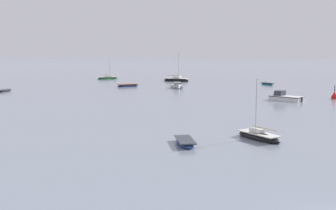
{
  "coord_description": "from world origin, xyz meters",
  "views": [
    {
      "loc": [
        -3.19,
        -18.51,
        7.63
      ],
      "look_at": [
        -18.49,
        35.64,
        0.32
      ],
      "focal_mm": 44.95,
      "sensor_mm": 36.0,
      "label": 1
    }
  ],
  "objects_px": {
    "rowboat_moored_0": "(267,84)",
    "rowboat_moored_3": "(4,91)",
    "motorboat_moored_0": "(177,87)",
    "channel_buoy": "(334,96)",
    "rowboat_moored_4": "(128,86)",
    "sailboat_moored_2": "(108,78)",
    "rowboat_moored_5": "(185,142)",
    "sailboat_moored_0": "(176,80)",
    "sailboat_moored_1": "(259,136)",
    "motorboat_moored_3": "(281,98)"
  },
  "relations": [
    {
      "from": "sailboat_moored_0",
      "to": "sailboat_moored_1",
      "type": "bearing_deg",
      "value": -57.29
    },
    {
      "from": "motorboat_moored_0",
      "to": "channel_buoy",
      "type": "xyz_separation_m",
      "value": [
        28.69,
        -11.24,
        0.16
      ]
    },
    {
      "from": "rowboat_moored_5",
      "to": "channel_buoy",
      "type": "xyz_separation_m",
      "value": [
        15.2,
        38.18,
        0.29
      ]
    },
    {
      "from": "sailboat_moored_1",
      "to": "rowboat_moored_5",
      "type": "distance_m",
      "value": 6.79
    },
    {
      "from": "rowboat_moored_4",
      "to": "motorboat_moored_3",
      "type": "bearing_deg",
      "value": -72.03
    },
    {
      "from": "rowboat_moored_3",
      "to": "channel_buoy",
      "type": "xyz_separation_m",
      "value": [
        58.08,
        4.23,
        0.31
      ]
    },
    {
      "from": "rowboat_moored_0",
      "to": "rowboat_moored_4",
      "type": "height_order",
      "value": "rowboat_moored_4"
    },
    {
      "from": "rowboat_moored_4",
      "to": "channel_buoy",
      "type": "height_order",
      "value": "channel_buoy"
    },
    {
      "from": "sailboat_moored_0",
      "to": "rowboat_moored_3",
      "type": "xyz_separation_m",
      "value": [
        -24.14,
        -34.8,
        -0.18
      ]
    },
    {
      "from": "sailboat_moored_1",
      "to": "rowboat_moored_3",
      "type": "bearing_deg",
      "value": 11.66
    },
    {
      "from": "motorboat_moored_0",
      "to": "rowboat_moored_3",
      "type": "xyz_separation_m",
      "value": [
        -29.39,
        -15.48,
        -0.14
      ]
    },
    {
      "from": "rowboat_moored_3",
      "to": "rowboat_moored_4",
      "type": "height_order",
      "value": "rowboat_moored_4"
    },
    {
      "from": "sailboat_moored_0",
      "to": "sailboat_moored_2",
      "type": "height_order",
      "value": "sailboat_moored_0"
    },
    {
      "from": "sailboat_moored_1",
      "to": "rowboat_moored_5",
      "type": "xyz_separation_m",
      "value": [
        -5.66,
        -3.75,
        -0.07
      ]
    },
    {
      "from": "sailboat_moored_0",
      "to": "rowboat_moored_3",
      "type": "relative_size",
      "value": 2.1
    },
    {
      "from": "motorboat_moored_0",
      "to": "channel_buoy",
      "type": "distance_m",
      "value": 30.81
    },
    {
      "from": "motorboat_moored_0",
      "to": "sailboat_moored_2",
      "type": "height_order",
      "value": "sailboat_moored_2"
    },
    {
      "from": "motorboat_moored_3",
      "to": "motorboat_moored_0",
      "type": "bearing_deg",
      "value": -6.69
    },
    {
      "from": "rowboat_moored_0",
      "to": "rowboat_moored_3",
      "type": "xyz_separation_m",
      "value": [
        -46.57,
        -29.69,
        -0.01
      ]
    },
    {
      "from": "sailboat_moored_1",
      "to": "sailboat_moored_2",
      "type": "distance_m",
      "value": 80.7
    },
    {
      "from": "rowboat_moored_0",
      "to": "motorboat_moored_0",
      "type": "xyz_separation_m",
      "value": [
        -17.18,
        -14.21,
        0.13
      ]
    },
    {
      "from": "sailboat_moored_0",
      "to": "rowboat_moored_5",
      "type": "bearing_deg",
      "value": -62.63
    },
    {
      "from": "rowboat_moored_0",
      "to": "sailboat_moored_1",
      "type": "height_order",
      "value": "sailboat_moored_1"
    },
    {
      "from": "motorboat_moored_0",
      "to": "rowboat_moored_4",
      "type": "relative_size",
      "value": 1.2
    },
    {
      "from": "motorboat_moored_3",
      "to": "channel_buoy",
      "type": "xyz_separation_m",
      "value": [
        8.05,
        4.06,
        0.13
      ]
    },
    {
      "from": "rowboat_moored_0",
      "to": "sailboat_moored_0",
      "type": "bearing_deg",
      "value": -141.02
    },
    {
      "from": "sailboat_moored_2",
      "to": "rowboat_moored_5",
      "type": "relative_size",
      "value": 1.57
    },
    {
      "from": "sailboat_moored_0",
      "to": "motorboat_moored_3",
      "type": "height_order",
      "value": "sailboat_moored_0"
    },
    {
      "from": "rowboat_moored_4",
      "to": "sailboat_moored_2",
      "type": "distance_m",
      "value": 24.66
    },
    {
      "from": "sailboat_moored_1",
      "to": "channel_buoy",
      "type": "bearing_deg",
      "value": -61.93
    },
    {
      "from": "sailboat_moored_2",
      "to": "channel_buoy",
      "type": "height_order",
      "value": "sailboat_moored_2"
    },
    {
      "from": "rowboat_moored_3",
      "to": "sailboat_moored_2",
      "type": "xyz_separation_m",
      "value": [
        4.48,
        37.4,
        0.13
      ]
    },
    {
      "from": "motorboat_moored_0",
      "to": "rowboat_moored_3",
      "type": "height_order",
      "value": "motorboat_moored_0"
    },
    {
      "from": "sailboat_moored_0",
      "to": "sailboat_moored_2",
      "type": "bearing_deg",
      "value": -175.41
    },
    {
      "from": "rowboat_moored_0",
      "to": "motorboat_moored_3",
      "type": "height_order",
      "value": "motorboat_moored_3"
    },
    {
      "from": "rowboat_moored_5",
      "to": "sailboat_moored_2",
      "type": "bearing_deg",
      "value": -174.5
    },
    {
      "from": "motorboat_moored_3",
      "to": "sailboat_moored_2",
      "type": "height_order",
      "value": "sailboat_moored_2"
    },
    {
      "from": "motorboat_moored_0",
      "to": "channel_buoy",
      "type": "height_order",
      "value": "channel_buoy"
    },
    {
      "from": "rowboat_moored_4",
      "to": "sailboat_moored_0",
      "type": "bearing_deg",
      "value": 27.18
    },
    {
      "from": "sailboat_moored_2",
      "to": "channel_buoy",
      "type": "xyz_separation_m",
      "value": [
        53.6,
        -33.17,
        0.18
      ]
    },
    {
      "from": "rowboat_moored_4",
      "to": "rowboat_moored_5",
      "type": "height_order",
      "value": "rowboat_moored_4"
    },
    {
      "from": "motorboat_moored_3",
      "to": "rowboat_moored_5",
      "type": "relative_size",
      "value": 1.46
    },
    {
      "from": "sailboat_moored_1",
      "to": "sailboat_moored_2",
      "type": "height_order",
      "value": "sailboat_moored_2"
    },
    {
      "from": "sailboat_moored_0",
      "to": "channel_buoy",
      "type": "height_order",
      "value": "sailboat_moored_0"
    },
    {
      "from": "rowboat_moored_5",
      "to": "motorboat_moored_0",
      "type": "bearing_deg",
      "value": 172.48
    },
    {
      "from": "motorboat_moored_0",
      "to": "rowboat_moored_5",
      "type": "xyz_separation_m",
      "value": [
        13.49,
        -49.43,
        -0.13
      ]
    },
    {
      "from": "motorboat_moored_0",
      "to": "sailboat_moored_2",
      "type": "distance_m",
      "value": 33.19
    },
    {
      "from": "sailboat_moored_0",
      "to": "motorboat_moored_3",
      "type": "relative_size",
      "value": 1.27
    },
    {
      "from": "rowboat_moored_4",
      "to": "motorboat_moored_3",
      "type": "xyz_separation_m",
      "value": [
        31.87,
        -16.72,
        0.13
      ]
    },
    {
      "from": "rowboat_moored_0",
      "to": "motorboat_moored_0",
      "type": "distance_m",
      "value": 22.3
    }
  ]
}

